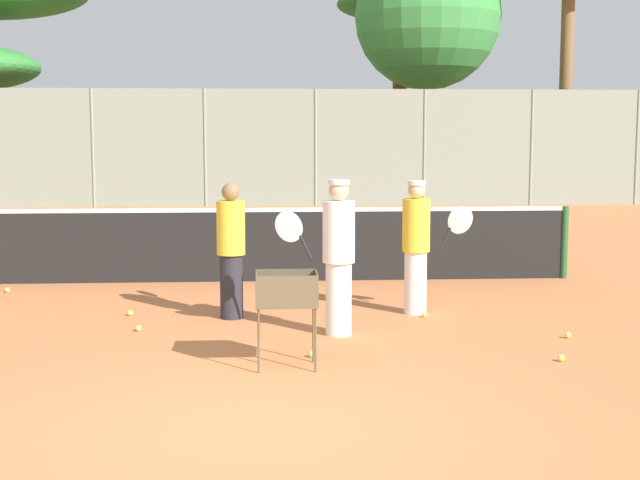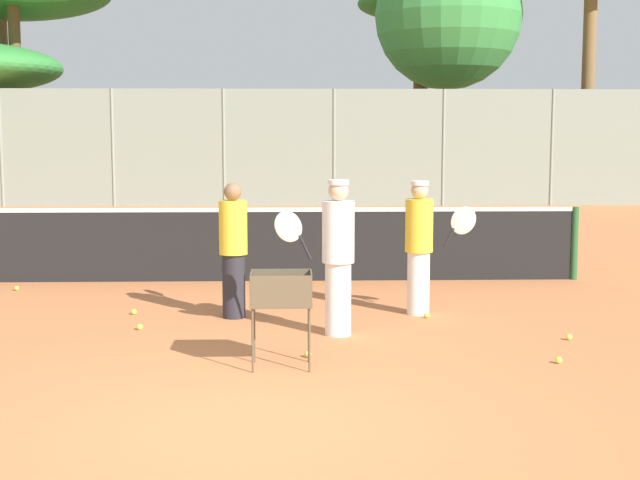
{
  "view_description": "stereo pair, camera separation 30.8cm",
  "coord_description": "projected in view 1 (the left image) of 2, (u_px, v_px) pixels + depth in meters",
  "views": [
    {
      "loc": [
        0.07,
        -6.3,
        2.15
      ],
      "look_at": [
        0.67,
        3.16,
        1.0
      ],
      "focal_mm": 50.0,
      "sensor_mm": 36.0,
      "label": 1
    },
    {
      "loc": [
        0.37,
        -6.31,
        2.15
      ],
      "look_at": [
        0.67,
        3.16,
        1.0
      ],
      "focal_mm": 50.0,
      "sensor_mm": 36.0,
      "label": 2
    }
  ],
  "objects": [
    {
      "name": "player_white_outfit",
      "position": [
        338.0,
        255.0,
        9.41
      ],
      "size": [
        0.9,
        0.34,
        1.66
      ],
      "rotation": [
        0.0,
        0.0,
        3.14
      ],
      "color": "white",
      "rests_on": "ground_plane"
    },
    {
      "name": "ball_cart",
      "position": [
        287.0,
        297.0,
        8.1
      ],
      "size": [
        0.56,
        0.41,
        0.88
      ],
      "color": "brown",
      "rests_on": "ground_plane"
    },
    {
      "name": "back_fence",
      "position": [
        261.0,
        148.0,
        25.91
      ],
      "size": [
        29.01,
        0.08,
        3.41
      ],
      "color": "gray",
      "rests_on": "ground_plane"
    },
    {
      "name": "tennis_ball_0",
      "position": [
        138.0,
        328.0,
        9.66
      ],
      "size": [
        0.07,
        0.07,
        0.07
      ],
      "primitive_type": "sphere",
      "color": "#D1E54C",
      "rests_on": "ground_plane"
    },
    {
      "name": "tennis_net",
      "position": [
        259.0,
        243.0,
        12.86
      ],
      "size": [
        9.12,
        0.1,
        1.07
      ],
      "color": "#26592D",
      "rests_on": "ground_plane"
    },
    {
      "name": "tree_2",
      "position": [
        427.0,
        17.0,
        28.86
      ],
      "size": [
        4.75,
        4.75,
        8.27
      ],
      "color": "brown",
      "rests_on": "ground_plane"
    },
    {
      "name": "player_yellow_shirt",
      "position": [
        231.0,
        249.0,
        10.27
      ],
      "size": [
        0.34,
        0.86,
        1.57
      ],
      "rotation": [
        0.0,
        0.0,
        1.8
      ],
      "color": "#26262D",
      "rests_on": "ground_plane"
    },
    {
      "name": "tree_1",
      "position": [
        401.0,
        11.0,
        30.81
      ],
      "size": [
        4.43,
        4.43,
        7.11
      ],
      "color": "brown",
      "rests_on": "ground_plane"
    },
    {
      "name": "player_red_cap",
      "position": [
        417.0,
        245.0,
        10.53
      ],
      "size": [
        0.87,
        0.33,
        1.58
      ],
      "rotation": [
        0.0,
        0.0,
        6.16
      ],
      "color": "white",
      "rests_on": "ground_plane"
    },
    {
      "name": "tennis_ball_6",
      "position": [
        561.0,
        358.0,
        8.39
      ],
      "size": [
        0.07,
        0.07,
        0.07
      ],
      "primitive_type": "sphere",
      "color": "#D1E54C",
      "rests_on": "ground_plane"
    },
    {
      "name": "tennis_ball_4",
      "position": [
        7.0,
        290.0,
        12.01
      ],
      "size": [
        0.07,
        0.07,
        0.07
      ],
      "primitive_type": "sphere",
      "color": "#D1E54C",
      "rests_on": "ground_plane"
    },
    {
      "name": "tennis_ball_2",
      "position": [
        130.0,
        313.0,
        10.48
      ],
      "size": [
        0.07,
        0.07,
        0.07
      ],
      "primitive_type": "sphere",
      "color": "#D1E54C",
      "rests_on": "ground_plane"
    },
    {
      "name": "ground_plane",
      "position": [
        256.0,
        428.0,
        6.49
      ],
      "size": [
        80.0,
        80.0,
        0.0
      ],
      "primitive_type": "plane",
      "color": "#C67242"
    },
    {
      "name": "parked_car",
      "position": [
        181.0,
        177.0,
        29.76
      ],
      "size": [
        4.2,
        1.7,
        1.6
      ],
      "color": "#232328",
      "rests_on": "ground_plane"
    },
    {
      "name": "tennis_ball_7",
      "position": [
        312.0,
        354.0,
        8.54
      ],
      "size": [
        0.07,
        0.07,
        0.07
      ],
      "primitive_type": "sphere",
      "color": "#D1E54C",
      "rests_on": "ground_plane"
    },
    {
      "name": "tennis_ball_1",
      "position": [
        424.0,
        314.0,
        10.4
      ],
      "size": [
        0.07,
        0.07,
        0.07
      ],
      "primitive_type": "sphere",
      "color": "#D1E54C",
      "rests_on": "ground_plane"
    },
    {
      "name": "tennis_ball_3",
      "position": [
        568.0,
        335.0,
        9.33
      ],
      "size": [
        0.07,
        0.07,
        0.07
      ],
      "primitive_type": "sphere",
      "color": "#D1E54C",
      "rests_on": "ground_plane"
    }
  ]
}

